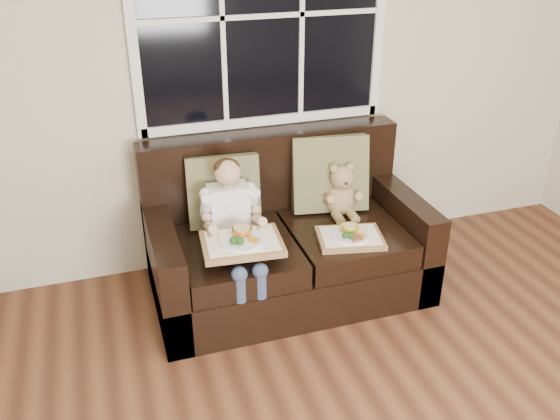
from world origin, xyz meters
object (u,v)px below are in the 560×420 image
object	(u,v)px
loveseat	(285,245)
teddy_bear	(341,193)
child	(233,218)
tray_left	(242,242)
tray_right	(350,237)

from	to	relation	value
loveseat	teddy_bear	distance (m)	0.49
teddy_bear	loveseat	bearing A→B (deg)	-168.31
child	tray_left	distance (m)	0.22
child	teddy_bear	world-z (taller)	child
teddy_bear	tray_left	bearing A→B (deg)	-149.21
tray_right	tray_left	bearing A→B (deg)	-166.05
tray_left	child	bearing A→B (deg)	94.82
loveseat	teddy_bear	size ratio (longest dim) A/B	4.69
loveseat	child	distance (m)	0.49
loveseat	tray_left	xyz separation A→B (m)	(-0.36, -0.32, 0.27)
tray_left	tray_right	bearing A→B (deg)	7.41
tray_left	tray_right	world-z (taller)	tray_left
child	teddy_bear	xyz separation A→B (m)	(0.76, 0.16, -0.03)
teddy_bear	tray_right	distance (m)	0.38
tray_left	tray_right	distance (m)	0.68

